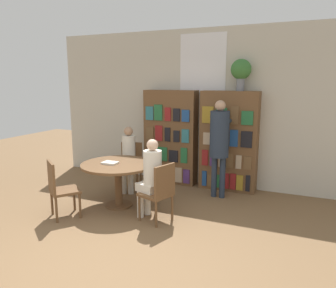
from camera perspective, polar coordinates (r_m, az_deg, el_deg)
The scene contains 13 objects.
ground_plane at distance 3.98m, azimuth -9.91°, elevation -19.82°, with size 16.00×16.00×0.00m, color brown.
wall_back at distance 6.44m, azimuth 6.00°, elevation 6.26°, with size 6.40×0.07×3.00m.
bookshelf_left at distance 6.53m, azimuth 0.47°, elevation 1.20°, with size 1.05×0.34×1.85m.
bookshelf_right at distance 6.17m, azimuth 10.53°, elevation 0.45°, with size 1.05×0.34×1.85m.
flower_vase at distance 6.05m, azimuth 12.60°, elevation 12.37°, with size 0.36×0.36×0.56m.
reading_table at distance 5.36m, azimuth -8.70°, elevation -4.61°, with size 1.18×1.18×0.72m.
chair_near_camera at distance 5.15m, azimuth -18.41°, elevation -7.06°, with size 0.56×0.56×0.87m.
chair_left_side at distance 6.26m, azimuth -6.49°, elevation -3.40°, with size 0.50×0.50×0.87m.
chair_far_side at distance 4.74m, azimuth -1.48°, elevation -8.06°, with size 0.51×0.51×0.87m.
seated_reader_left at distance 6.04m, azimuth -6.91°, elevation -2.11°, with size 0.33×0.39×1.20m.
seated_reader_right at distance 4.80m, azimuth -3.05°, elevation -5.32°, with size 0.40×0.36×1.21m.
librarian_standing at distance 5.68m, azimuth 8.95°, elevation 0.97°, with size 0.33×0.60×1.70m.
open_book_on_table at distance 5.32m, azimuth -10.05°, elevation -3.25°, with size 0.24×0.18×0.03m.
Camera 1 is at (1.93, -2.83, 2.02)m, focal length 35.00 mm.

